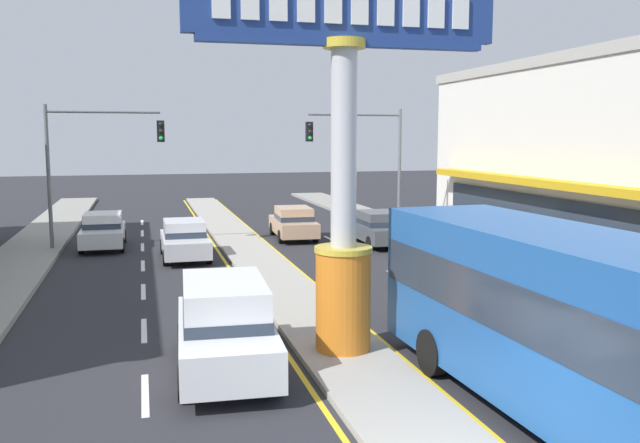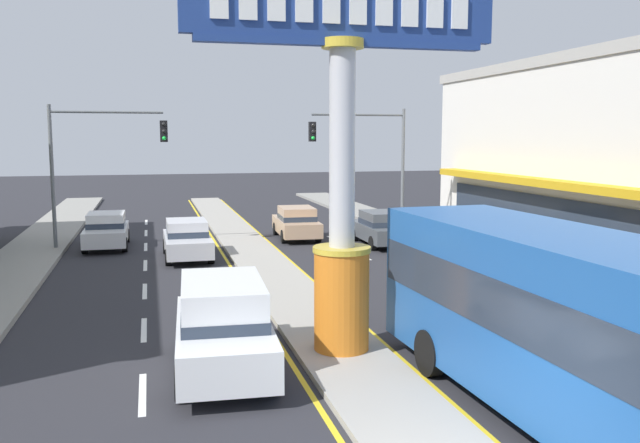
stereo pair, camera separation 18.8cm
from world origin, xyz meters
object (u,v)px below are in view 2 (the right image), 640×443
(suv_far_left_oncoming, at_px, (223,325))
(sedan_kerb_right, at_px, (187,239))
(traffic_light_left_side, at_px, (95,151))
(sedan_mid_left_lane, at_px, (296,222))
(bus_far_right_lane, at_px, (594,329))
(district_sign, at_px, (342,167))
(traffic_light_right_side, at_px, (369,149))
(sedan_near_right_lane, at_px, (381,228))
(sedan_near_left_lane, at_px, (106,230))

(suv_far_left_oncoming, bearing_deg, sedan_kerb_right, 90.02)
(traffic_light_left_side, xyz_separation_m, sedan_mid_left_lane, (8.95, 1.05, -3.46))
(bus_far_right_lane, relative_size, sedan_mid_left_lane, 2.58)
(sedan_mid_left_lane, bearing_deg, district_sign, -98.94)
(district_sign, relative_size, traffic_light_left_side, 1.32)
(district_sign, height_order, traffic_light_left_side, district_sign)
(sedan_kerb_right, bearing_deg, traffic_light_right_side, 23.20)
(sedan_near_right_lane, distance_m, sedan_near_left_lane, 12.19)
(traffic_light_left_side, height_order, suv_far_left_oncoming, traffic_light_left_side)
(sedan_mid_left_lane, height_order, suv_far_left_oncoming, suv_far_left_oncoming)
(sedan_mid_left_lane, bearing_deg, traffic_light_right_side, -1.90)
(bus_far_right_lane, bearing_deg, district_sign, 117.66)
(sedan_near_right_lane, bearing_deg, traffic_light_right_side, 83.87)
(bus_far_right_lane, xyz_separation_m, suv_far_left_oncoming, (-5.36, 4.77, -0.88))
(district_sign, distance_m, traffic_light_left_side, 17.16)
(district_sign, relative_size, traffic_light_right_side, 1.32)
(sedan_near_left_lane, distance_m, sedan_kerb_right, 4.82)
(district_sign, relative_size, sedan_near_right_lane, 1.90)
(sedan_kerb_right, bearing_deg, sedan_near_left_lane, 133.22)
(sedan_near_left_lane, xyz_separation_m, suv_far_left_oncoming, (3.30, -16.93, 0.20))
(sedan_near_right_lane, bearing_deg, sedan_near_left_lane, 168.95)
(traffic_light_right_side, relative_size, sedan_near_right_lane, 1.44)
(district_sign, bearing_deg, traffic_light_left_side, 111.42)
(sedan_mid_left_lane, xyz_separation_m, suv_far_left_oncoming, (-5.36, -17.37, 0.20))
(sedan_near_right_lane, bearing_deg, sedan_kerb_right, -172.27)
(traffic_light_right_side, xyz_separation_m, sedan_mid_left_lane, (-3.59, 0.12, -3.46))
(traffic_light_left_side, relative_size, sedan_near_left_lane, 1.44)
(sedan_mid_left_lane, distance_m, suv_far_left_oncoming, 18.18)
(sedan_mid_left_lane, distance_m, sedan_kerb_right, 6.66)
(district_sign, xyz_separation_m, suv_far_left_oncoming, (-2.68, -0.34, -3.25))
(district_sign, distance_m, sedan_kerb_right, 13.78)
(sedan_kerb_right, bearing_deg, traffic_light_left_side, 141.01)
(bus_far_right_lane, height_order, sedan_mid_left_lane, bus_far_right_lane)
(district_sign, height_order, bus_far_right_lane, district_sign)
(traffic_light_right_side, bearing_deg, traffic_light_left_side, -175.74)
(suv_far_left_oncoming, bearing_deg, bus_far_right_lane, -41.68)
(sedan_near_left_lane, height_order, suv_far_left_oncoming, suv_far_left_oncoming)
(traffic_light_right_side, bearing_deg, bus_far_right_lane, -99.25)
(sedan_near_left_lane, relative_size, sedan_kerb_right, 1.00)
(sedan_near_right_lane, bearing_deg, suv_far_left_oncoming, -120.69)
(bus_far_right_lane, bearing_deg, traffic_light_right_side, 80.75)
(traffic_light_left_side, bearing_deg, sedan_near_right_lane, -8.02)
(traffic_light_left_side, xyz_separation_m, bus_far_right_lane, (8.95, -21.09, -2.38))
(traffic_light_left_side, height_order, bus_far_right_lane, traffic_light_left_side)
(traffic_light_left_side, relative_size, sedan_near_right_lane, 1.44)
(sedan_kerb_right, bearing_deg, bus_far_right_lane, -73.57)
(sedan_near_left_lane, bearing_deg, sedan_near_right_lane, -11.05)
(sedan_near_right_lane, xyz_separation_m, suv_far_left_oncoming, (-8.66, -14.59, 0.20))
(sedan_near_left_lane, bearing_deg, bus_far_right_lane, -68.24)
(district_sign, relative_size, bus_far_right_lane, 0.73)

